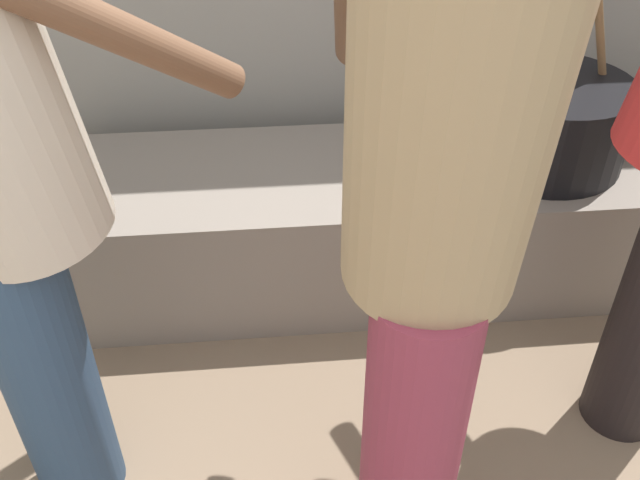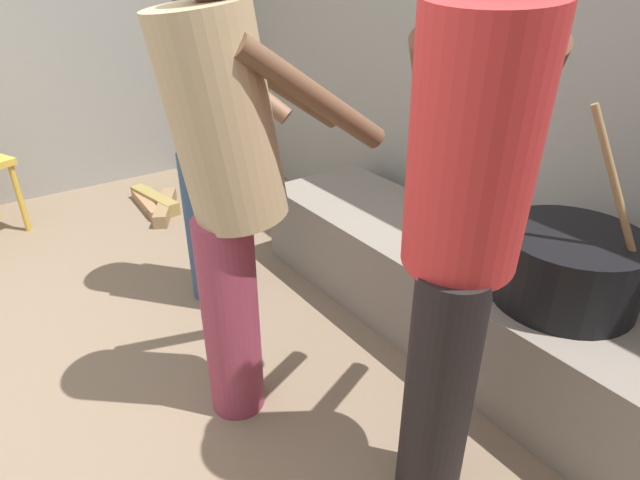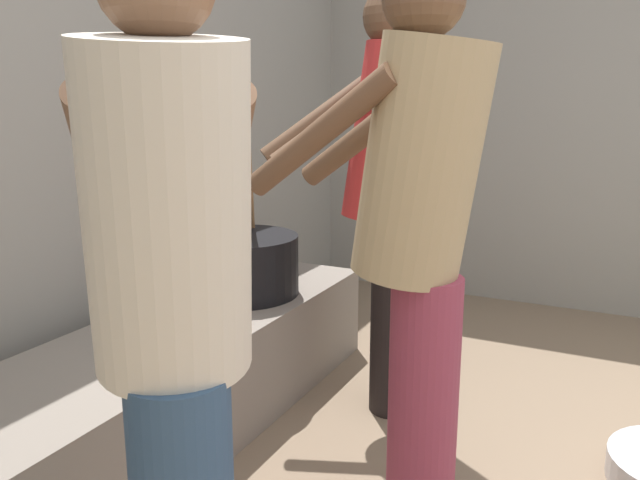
{
  "view_description": "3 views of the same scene",
  "coord_description": "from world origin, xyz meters",
  "px_view_note": "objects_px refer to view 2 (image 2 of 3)",
  "views": [
    {
      "loc": [
        -0.12,
        -0.15,
        1.54
      ],
      "look_at": [
        -0.01,
        1.08,
        0.61
      ],
      "focal_mm": 38.37,
      "sensor_mm": 36.0,
      "label": 1
    },
    {
      "loc": [
        1.54,
        0.07,
        1.49
      ],
      "look_at": [
        0.36,
        0.91,
        0.73
      ],
      "focal_mm": 29.24,
      "sensor_mm": 36.0,
      "label": 2
    },
    {
      "loc": [
        -1.48,
        0.2,
        1.25
      ],
      "look_at": [
        0.53,
        1.2,
        0.76
      ],
      "focal_mm": 35.52,
      "sensor_mm": 36.0,
      "label": 3
    }
  ],
  "objects_px": {
    "cook_in_red_shirt": "(464,213)",
    "cook_in_tan_shirt": "(228,174)",
    "cooking_pot_main": "(567,267)",
    "cook_in_cream_shirt": "(202,123)"
  },
  "relations": [
    {
      "from": "cooking_pot_main",
      "to": "cook_in_tan_shirt",
      "type": "height_order",
      "value": "cook_in_tan_shirt"
    },
    {
      "from": "cooking_pot_main",
      "to": "cook_in_red_shirt",
      "type": "distance_m",
      "value": 0.78
    },
    {
      "from": "cook_in_tan_shirt",
      "to": "cook_in_red_shirt",
      "type": "height_order",
      "value": "cook_in_red_shirt"
    },
    {
      "from": "cook_in_red_shirt",
      "to": "cook_in_cream_shirt",
      "type": "distance_m",
      "value": 1.4
    },
    {
      "from": "cook_in_red_shirt",
      "to": "cook_in_cream_shirt",
      "type": "bearing_deg",
      "value": -176.64
    },
    {
      "from": "cooking_pot_main",
      "to": "cook_in_cream_shirt",
      "type": "bearing_deg",
      "value": -151.04
    },
    {
      "from": "cooking_pot_main",
      "to": "cook_in_tan_shirt",
      "type": "bearing_deg",
      "value": -121.81
    },
    {
      "from": "cook_in_red_shirt",
      "to": "cook_in_tan_shirt",
      "type": "bearing_deg",
      "value": -153.86
    },
    {
      "from": "cook_in_tan_shirt",
      "to": "cook_in_cream_shirt",
      "type": "relative_size",
      "value": 1.04
    },
    {
      "from": "cooking_pot_main",
      "to": "cook_in_tan_shirt",
      "type": "distance_m",
      "value": 1.22
    }
  ]
}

